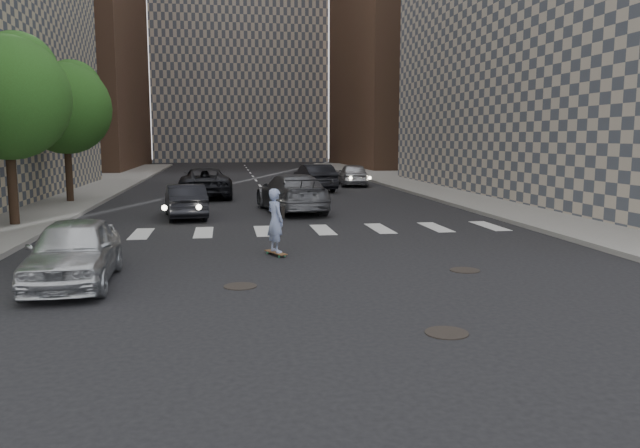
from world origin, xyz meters
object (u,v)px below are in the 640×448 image
(skateboarder, at_px, (276,221))
(traffic_car_a, at_px, (185,201))
(silver_sedan, at_px, (74,251))
(tree_c, at_px, (67,104))
(traffic_car_e, at_px, (314,177))
(traffic_car_d, at_px, (353,174))
(traffic_car_c, at_px, (205,183))
(tree_b, at_px, (9,92))
(traffic_car_b, at_px, (292,193))

(skateboarder, distance_m, traffic_car_a, 8.88)
(skateboarder, bearing_deg, silver_sedan, -174.62)
(traffic_car_a, bearing_deg, skateboarder, 100.94)
(tree_c, relative_size, skateboarder, 3.68)
(traffic_car_e, bearing_deg, skateboarder, 72.98)
(traffic_car_a, relative_size, traffic_car_d, 0.93)
(tree_c, relative_size, traffic_car_c, 1.17)
(tree_b, relative_size, traffic_car_d, 1.53)
(tree_c, relative_size, traffic_car_a, 1.64)
(tree_b, height_order, traffic_car_b, tree_b)
(silver_sedan, bearing_deg, traffic_car_a, 78.83)
(traffic_car_a, bearing_deg, silver_sedan, 73.52)
(skateboarder, height_order, traffic_car_a, skateboarder)
(silver_sedan, distance_m, traffic_car_d, 28.43)
(tree_b, xyz_separation_m, tree_c, (0.00, 8.00, 0.00))
(traffic_car_c, relative_size, traffic_car_e, 1.19)
(silver_sedan, xyz_separation_m, traffic_car_a, (1.69, 11.00, -0.04))
(traffic_car_c, bearing_deg, traffic_car_a, 84.14)
(traffic_car_d, height_order, traffic_car_e, traffic_car_e)
(tree_b, bearing_deg, silver_sedan, -66.60)
(skateboarder, relative_size, traffic_car_c, 0.32)
(tree_c, relative_size, traffic_car_d, 1.53)
(skateboarder, relative_size, traffic_car_e, 0.38)
(skateboarder, height_order, traffic_car_d, skateboarder)
(skateboarder, distance_m, traffic_car_b, 9.89)
(tree_c, bearing_deg, skateboarder, -59.74)
(silver_sedan, bearing_deg, traffic_car_e, 67.09)
(traffic_car_a, xyz_separation_m, traffic_car_b, (4.34, 1.37, 0.14))
(skateboarder, height_order, silver_sedan, skateboarder)
(traffic_car_d, bearing_deg, traffic_car_c, 41.37)
(traffic_car_d, bearing_deg, traffic_car_b, 73.95)
(tree_c, relative_size, silver_sedan, 1.59)
(tree_c, relative_size, traffic_car_b, 1.19)
(tree_c, bearing_deg, silver_sedan, -77.01)
(skateboarder, height_order, traffic_car_e, skateboarder)
(tree_b, relative_size, skateboarder, 3.68)
(tree_c, bearing_deg, tree_b, -90.00)
(skateboarder, distance_m, traffic_car_d, 24.42)
(tree_b, xyz_separation_m, traffic_car_d, (15.44, 16.86, -3.91))
(skateboarder, xyz_separation_m, traffic_car_d, (6.96, 23.41, -0.20))
(tree_c, bearing_deg, traffic_car_d, 29.85)
(silver_sedan, bearing_deg, skateboarder, 27.28)
(traffic_car_e, bearing_deg, silver_sedan, 63.63)
(traffic_car_b, distance_m, traffic_car_e, 10.68)
(tree_b, distance_m, traffic_car_a, 7.15)
(traffic_car_a, xyz_separation_m, traffic_car_c, (0.52, 8.36, 0.12))
(tree_b, relative_size, traffic_car_a, 1.64)
(traffic_car_a, bearing_deg, traffic_car_c, -101.32)
(skateboarder, relative_size, traffic_car_b, 0.32)
(traffic_car_d, bearing_deg, skateboarder, 79.25)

